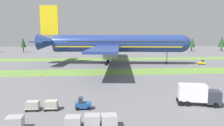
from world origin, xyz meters
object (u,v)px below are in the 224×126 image
(uld_container_3, at_px, (92,121))
(taxiway_marker_2, at_px, (41,75))
(cargo_dolly_second, at_px, (33,105))
(uld_container_2, at_px, (109,121))
(airliner, at_px, (113,43))
(ground_crew_marshaller, at_px, (187,96))
(uld_container_0, at_px, (15,123))
(taxiway_marker_0, at_px, (100,73))
(baggage_tug, at_px, (83,104))
(uld_container_1, at_px, (73,122))
(catering_truck, at_px, (198,94))
(cargo_dolly_lead, at_px, (51,104))
(pushback_tractor, at_px, (202,63))
(taxiway_marker_1, at_px, (106,75))

(uld_container_3, distance_m, taxiway_marker_2, 38.33)
(cargo_dolly_second, xyz_separation_m, uld_container_2, (11.73, -7.06, -0.04))
(airliner, distance_m, ground_crew_marshaller, 51.01)
(uld_container_0, relative_size, uld_container_3, 1.00)
(uld_container_3, xyz_separation_m, taxiway_marker_0, (1.79, 37.82, -0.57))
(baggage_tug, distance_m, uld_container_1, 6.76)
(catering_truck, distance_m, uld_container_3, 19.34)
(cargo_dolly_lead, height_order, ground_crew_marshaller, ground_crew_marshaller)
(catering_truck, xyz_separation_m, uld_container_3, (-17.97, -7.07, -1.13))
(uld_container_2, height_order, uld_container_3, uld_container_2)
(pushback_tractor, relative_size, uld_container_3, 1.37)
(taxiway_marker_2, bearing_deg, ground_crew_marshaller, -38.56)
(pushback_tractor, bearing_deg, catering_truck, 158.26)
(uld_container_0, bearing_deg, airliner, 73.35)
(pushback_tractor, relative_size, uld_container_2, 1.37)
(uld_container_3, bearing_deg, baggage_tug, 103.57)
(airliner, relative_size, pushback_tractor, 28.35)
(uld_container_0, xyz_separation_m, taxiway_marker_1, (13.43, 34.09, -0.55))
(uld_container_1, height_order, uld_container_3, uld_container_3)
(ground_crew_marshaller, distance_m, uld_container_2, 17.61)
(airliner, distance_m, taxiway_marker_1, 26.48)
(uld_container_0, bearing_deg, catering_truck, 14.53)
(uld_container_1, bearing_deg, airliner, 80.04)
(pushback_tractor, bearing_deg, uld_container_1, 146.62)
(uld_container_1, relative_size, uld_container_2, 1.00)
(baggage_tug, bearing_deg, taxiway_marker_0, 173.92)
(catering_truck, relative_size, ground_crew_marshaller, 4.20)
(airliner, relative_size, uld_container_2, 38.88)
(cargo_dolly_lead, bearing_deg, ground_crew_marshaller, 96.22)
(uld_container_0, relative_size, taxiway_marker_2, 3.45)
(airliner, relative_size, taxiway_marker_1, 115.50)
(catering_truck, relative_size, taxiway_marker_1, 10.86)
(ground_crew_marshaller, bearing_deg, airliner, 110.99)
(uld_container_2, bearing_deg, cargo_dolly_lead, 141.36)
(baggage_tug, distance_m, ground_crew_marshaller, 18.76)
(airliner, height_order, uld_container_3, airliner)
(uld_container_1, bearing_deg, taxiway_marker_2, 110.35)
(uld_container_0, distance_m, uld_container_1, 7.28)
(uld_container_1, xyz_separation_m, taxiway_marker_1, (6.15, 34.03, -0.43))
(cargo_dolly_lead, bearing_deg, uld_container_2, 51.48)
(baggage_tug, distance_m, catering_truck, 19.61)
(cargo_dolly_second, xyz_separation_m, ground_crew_marshaller, (26.51, 2.52, 0.03))
(taxiway_marker_1, bearing_deg, airliner, 80.44)
(catering_truck, height_order, taxiway_marker_2, catering_truck)
(pushback_tractor, xyz_separation_m, uld_container_3, (-44.05, -54.18, 0.01))
(uld_container_2, xyz_separation_m, taxiway_marker_2, (-17.68, 35.46, -0.59))
(airliner, xyz_separation_m, uld_container_1, (-10.32, -58.82, -7.87))
(taxiway_marker_0, bearing_deg, uld_container_1, -96.40)
(pushback_tractor, distance_m, uld_container_1, 71.44)
(baggage_tug, relative_size, ground_crew_marshaller, 1.50)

